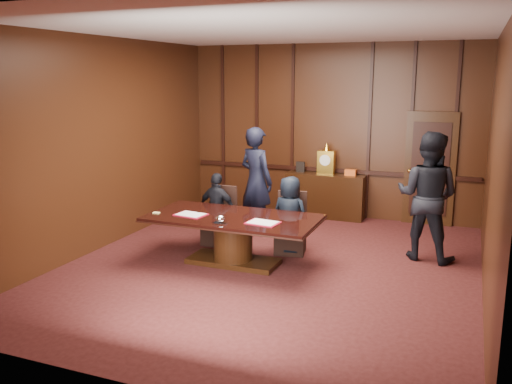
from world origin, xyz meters
The scene contains 13 objects.
room centered at (0.07, 0.14, 1.72)m, with size 7.00×7.04×3.50m.
sideboard centered at (0.00, 3.26, 0.49)m, with size 1.60×0.45×1.54m.
conference_table centered at (-0.59, -0.05, 0.51)m, with size 2.62×1.32×0.76m.
folder_left centered at (-1.22, -0.23, 0.77)m, with size 0.50×0.39×0.02m.
folder_right centered at (-0.02, -0.26, 0.77)m, with size 0.49×0.38×0.02m.
inkstand centered at (-0.59, -0.50, 0.81)m, with size 0.20×0.14×0.12m.
notepad centered at (-1.78, -0.33, 0.77)m, with size 0.10×0.07×0.01m, color #FAE27A.
chair_left centered at (-1.24, 0.82, 0.29)m, with size 0.49×0.49×0.99m.
chair_right centered at (0.05, 0.82, 0.29)m, with size 0.56×0.56×0.99m.
signatory_left centered at (-1.24, 0.75, 0.63)m, with size 0.73×0.31×1.25m, color black.
signatory_right centered at (0.06, 0.75, 0.64)m, with size 0.63×0.41×1.29m, color black.
witness_left centered at (-0.87, 1.61, 0.99)m, with size 0.72×0.47×1.97m, color black.
witness_right centered at (2.13, 1.31, 1.01)m, with size 0.99×0.77×2.03m, color black.
Camera 1 is at (2.70, -7.35, 2.85)m, focal length 38.00 mm.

